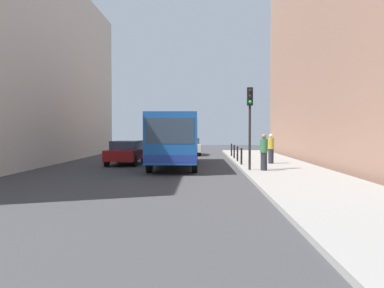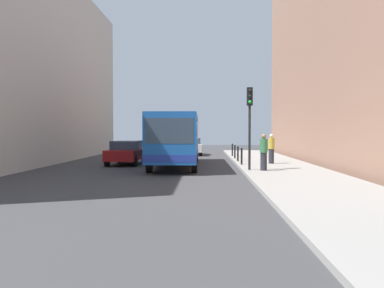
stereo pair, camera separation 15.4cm
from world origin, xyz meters
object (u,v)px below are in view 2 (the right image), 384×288
object	(u,v)px
car_behind_bus	(191,146)
bollard_far	(235,152)
bus	(176,137)
car_beside_bus	(127,152)
pedestrian_mid_sidewalk	(271,149)
bollard_near	(242,156)
bollard_mid	(238,154)
traffic_light	(250,113)
pedestrian_near_signal	(264,152)
bollard_farthest	(232,150)

from	to	relation	value
car_behind_bus	bollard_far	bearing A→B (deg)	114.82
bus	car_beside_bus	world-z (taller)	bus
car_behind_bus	pedestrian_mid_sidewalk	xyz separation A→B (m)	(5.18, -11.29, 0.25)
bollard_near	bollard_far	xyz separation A→B (m)	(0.00, 5.50, 0.00)
car_behind_bus	bollard_near	bearing A→B (deg)	103.42
bollard_near	bollard_mid	world-z (taller)	same
traffic_light	bollard_far	xyz separation A→B (m)	(-0.10, 8.81, -2.38)
traffic_light	bollard_near	xyz separation A→B (m)	(-0.10, 3.31, -2.38)
car_beside_bus	pedestrian_near_signal	size ratio (longest dim) A/B	2.48
bus	bollard_mid	world-z (taller)	bus
bollard_far	pedestrian_near_signal	bearing A→B (deg)	-85.20
car_behind_bus	car_beside_bus	bearing A→B (deg)	68.55
bollard_farthest	car_beside_bus	bearing A→B (deg)	-137.10
traffic_light	pedestrian_near_signal	bearing A→B (deg)	-23.71
bollard_farthest	traffic_light	bearing A→B (deg)	-89.50
bollard_far	bollard_farthest	size ratio (longest dim) A/B	1.00
bollard_near	bollard_farthest	xyz separation A→B (m)	(0.00, 8.25, 0.00)
traffic_light	bollard_farthest	size ratio (longest dim) A/B	4.32
car_beside_bus	bollard_far	xyz separation A→B (m)	(7.01, 3.76, -0.16)
bollard_mid	pedestrian_near_signal	bearing A→B (deg)	-83.14
pedestrian_near_signal	bus	bearing A→B (deg)	-172.57
car_beside_bus	pedestrian_mid_sidewalk	size ratio (longest dim) A/B	2.53
bollard_mid	pedestrian_near_signal	xyz separation A→B (m)	(0.76, -6.35, 0.43)
bollard_mid	bollard_far	bearing A→B (deg)	90.00
car_behind_bus	bollard_far	xyz separation A→B (m)	(3.35, -6.61, -0.16)
car_behind_bus	pedestrian_mid_sidewalk	size ratio (longest dim) A/B	2.52
bollard_near	pedestrian_mid_sidewalk	distance (m)	2.05
bollard_mid	pedestrian_mid_sidewalk	size ratio (longest dim) A/B	0.54
car_beside_bus	bollard_near	xyz separation A→B (m)	(7.01, -1.74, -0.16)
bus	pedestrian_near_signal	distance (m)	6.31
car_beside_bus	bollard_far	distance (m)	7.96
bus	bollard_far	world-z (taller)	bus
traffic_light	pedestrian_mid_sidewalk	bearing A→B (deg)	67.27
bus	pedestrian_near_signal	world-z (taller)	bus
car_behind_bus	bollard_mid	world-z (taller)	car_behind_bus
car_behind_bus	bollard_mid	distance (m)	9.95
bollard_farthest	pedestrian_mid_sidewalk	distance (m)	7.66
bollard_farthest	pedestrian_near_signal	xyz separation A→B (m)	(0.76, -11.85, 0.43)
traffic_light	bollard_far	size ratio (longest dim) A/B	4.32
pedestrian_near_signal	traffic_light	bearing A→B (deg)	-153.27
bollard_near	bollard_farthest	bearing A→B (deg)	90.00
bollard_near	pedestrian_near_signal	size ratio (longest dim) A/B	0.53
bollard_near	pedestrian_mid_sidewalk	size ratio (longest dim) A/B	0.54
bollard_far	traffic_light	bearing A→B (deg)	-89.35
bollard_mid	pedestrian_near_signal	size ratio (longest dim) A/B	0.53
pedestrian_near_signal	car_behind_bus	bearing A→B (deg)	155.10
bollard_farthest	pedestrian_mid_sidewalk	size ratio (longest dim) A/B	0.54
bollard_near	bollard_mid	bearing A→B (deg)	90.00
bus	traffic_light	distance (m)	5.74
bus	bollard_farthest	distance (m)	8.56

